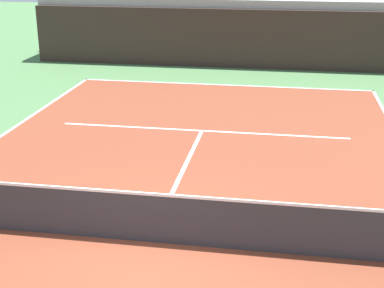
{
  "coord_description": "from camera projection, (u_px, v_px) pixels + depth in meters",
  "views": [
    {
      "loc": [
        2.26,
        -8.67,
        5.1
      ],
      "look_at": [
        0.45,
        2.0,
        1.2
      ],
      "focal_mm": 52.51,
      "sensor_mm": 36.0,
      "label": 1
    }
  ],
  "objects": [
    {
      "name": "stands_tier_lower",
      "position": [
        236.0,
        30.0,
        25.01
      ],
      "size": [
        17.51,
        2.4,
        2.82
      ],
      "primitive_type": "cube",
      "color": "#9E9E99",
      "rests_on": "ground_plane"
    },
    {
      "name": "ground_plane",
      "position": [
        149.0,
        242.0,
        10.12
      ],
      "size": [
        80.0,
        80.0,
        0.0
      ],
      "primitive_type": "plane",
      "color": "#477042"
    },
    {
      "name": "baseline_far",
      "position": [
        224.0,
        85.0,
        21.2
      ],
      "size": [
        11.0,
        0.1,
        0.0
      ],
      "primitive_type": "cube",
      "color": "white",
      "rests_on": "court_surface"
    },
    {
      "name": "back_wall",
      "position": [
        233.0,
        39.0,
        23.82
      ],
      "size": [
        17.51,
        0.3,
        2.47
      ],
      "primitive_type": "cube",
      "color": "#33231E",
      "rests_on": "ground_plane"
    },
    {
      "name": "court_surface",
      "position": [
        149.0,
        242.0,
        10.12
      ],
      "size": [
        11.0,
        24.0,
        0.01
      ],
      "primitive_type": "cube",
      "color": "brown",
      "rests_on": "ground_plane"
    },
    {
      "name": "stands_tier_upper",
      "position": [
        241.0,
        14.0,
        27.1
      ],
      "size": [
        17.51,
        2.4,
        3.66
      ],
      "primitive_type": "cube",
      "color": "#9E9E99",
      "rests_on": "ground_plane"
    },
    {
      "name": "tennis_net",
      "position": [
        148.0,
        217.0,
        9.95
      ],
      "size": [
        11.08,
        0.08,
        1.07
      ],
      "color": "black",
      "rests_on": "court_surface"
    },
    {
      "name": "centre_service_line",
      "position": [
        181.0,
        174.0,
        13.09
      ],
      "size": [
        0.1,
        6.4,
        0.0
      ],
      "primitive_type": "cube",
      "color": "white",
      "rests_on": "court_surface"
    },
    {
      "name": "service_line_far",
      "position": [
        202.0,
        131.0,
        16.05
      ],
      "size": [
        8.26,
        0.1,
        0.0
      ],
      "primitive_type": "cube",
      "color": "white",
      "rests_on": "court_surface"
    }
  ]
}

